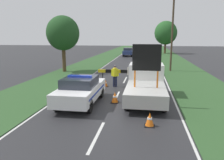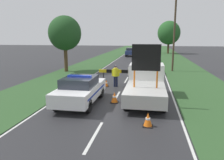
% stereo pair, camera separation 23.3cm
% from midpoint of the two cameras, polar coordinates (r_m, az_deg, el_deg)
% --- Properties ---
extents(ground_plane, '(160.00, 160.00, 0.00)m').
position_cam_midpoint_polar(ground_plane, '(11.54, -0.89, -7.43)').
color(ground_plane, '#28282B').
extents(lane_markings, '(7.03, 71.35, 0.01)m').
position_cam_midpoint_polar(lane_markings, '(30.73, 5.39, 4.31)').
color(lane_markings, silver).
rests_on(lane_markings, ground).
extents(grass_verge_left, '(4.53, 120.00, 0.03)m').
position_cam_midpoint_polar(grass_verge_left, '(31.93, -5.10, 4.60)').
color(grass_verge_left, '#2D5128').
rests_on(grass_verge_left, ground).
extents(grass_verge_right, '(4.53, 120.00, 0.03)m').
position_cam_midpoint_polar(grass_verge_right, '(31.24, 16.18, 4.05)').
color(grass_verge_right, '#2D5128').
rests_on(grass_verge_right, ground).
extents(police_car, '(1.90, 4.65, 1.63)m').
position_cam_midpoint_polar(police_car, '(12.28, -8.67, -2.53)').
color(police_car, white).
rests_on(police_car, ground).
extents(work_truck, '(2.13, 5.37, 3.32)m').
position_cam_midpoint_polar(work_truck, '(13.17, 8.34, -0.73)').
color(work_truck, white).
rests_on(work_truck, ground).
extents(road_barrier, '(3.56, 0.08, 1.17)m').
position_cam_midpoint_polar(road_barrier, '(16.97, 1.86, 2.04)').
color(road_barrier, black).
rests_on(road_barrier, ground).
extents(police_officer, '(0.58, 0.37, 1.60)m').
position_cam_midpoint_polar(police_officer, '(16.25, 0.37, 1.54)').
color(police_officer, '#191E38').
rests_on(police_officer, ground).
extents(pedestrian_civilian, '(0.65, 0.41, 1.80)m').
position_cam_midpoint_polar(pedestrian_civilian, '(16.12, 4.74, 1.79)').
color(pedestrian_civilian, brown).
rests_on(pedestrian_civilian, ground).
extents(traffic_cone_near_police, '(0.40, 0.40, 0.55)m').
position_cam_midpoint_polar(traffic_cone_near_police, '(17.91, 6.51, 0.17)').
color(traffic_cone_near_police, black).
rests_on(traffic_cone_near_police, ground).
extents(traffic_cone_centre_front, '(0.36, 0.36, 0.51)m').
position_cam_midpoint_polar(traffic_cone_centre_front, '(16.43, -2.10, -0.86)').
color(traffic_cone_centre_front, black).
rests_on(traffic_cone_centre_front, ground).
extents(traffic_cone_near_truck, '(0.44, 0.44, 0.61)m').
position_cam_midpoint_polar(traffic_cone_near_truck, '(12.45, 0.20, -4.55)').
color(traffic_cone_near_truck, black).
rests_on(traffic_cone_near_truck, ground).
extents(traffic_cone_behind_barrier, '(0.43, 0.43, 0.59)m').
position_cam_midpoint_polar(traffic_cone_behind_barrier, '(9.40, 9.11, -10.14)').
color(traffic_cone_behind_barrier, black).
rests_on(traffic_cone_behind_barrier, ground).
extents(queued_car_sedan_silver, '(1.92, 4.14, 1.54)m').
position_cam_midpoint_polar(queued_car_sedan_silver, '(22.32, 8.12, 3.70)').
color(queued_car_sedan_silver, '#B2B2B7').
rests_on(queued_car_sedan_silver, ground).
extents(queued_car_van_white, '(1.78, 4.51, 1.41)m').
position_cam_midpoint_polar(queued_car_van_white, '(29.17, 8.41, 5.33)').
color(queued_car_van_white, silver).
rests_on(queued_car_van_white, ground).
extents(queued_car_suv_grey, '(1.75, 4.49, 1.66)m').
position_cam_midpoint_polar(queued_car_suv_grey, '(35.15, 8.64, 6.51)').
color(queued_car_suv_grey, slate).
rests_on(queued_car_suv_grey, ground).
extents(queued_car_hatch_blue, '(1.76, 4.29, 1.59)m').
position_cam_midpoint_polar(queued_car_hatch_blue, '(42.45, 4.05, 7.38)').
color(queued_car_hatch_blue, navy).
rests_on(queued_car_hatch_blue, ground).
extents(roadside_tree_near_left, '(3.41, 3.41, 5.85)m').
position_cam_midpoint_polar(roadside_tree_near_left, '(23.73, -12.99, 11.80)').
color(roadside_tree_near_left, '#4C3823').
rests_on(roadside_tree_near_left, ground).
extents(roadside_tree_near_right, '(4.86, 4.86, 7.07)m').
position_cam_midpoint_polar(roadside_tree_near_right, '(50.18, 13.73, 11.88)').
color(roadside_tree_near_right, '#4C3823').
rests_on(roadside_tree_near_right, ground).
extents(utility_pole, '(1.20, 0.20, 8.66)m').
position_cam_midpoint_polar(utility_pole, '(24.44, 15.23, 12.64)').
color(utility_pole, '#473828').
rests_on(utility_pole, ground).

